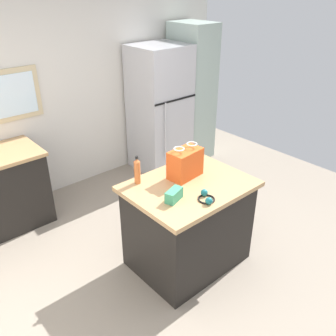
{
  "coord_description": "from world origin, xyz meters",
  "views": [
    {
      "loc": [
        -1.95,
        -1.99,
        2.61
      ],
      "look_at": [
        0.12,
        0.37,
        0.96
      ],
      "focal_mm": 38.82,
      "sensor_mm": 36.0,
      "label": 1
    }
  ],
  "objects": [
    {
      "name": "back_wall",
      "position": [
        -0.01,
        2.32,
        1.37
      ],
      "size": [
        5.2,
        0.13,
        2.73
      ],
      "color": "silver",
      "rests_on": "ground"
    },
    {
      "name": "kitchen_island",
      "position": [
        0.12,
        0.07,
        0.46
      ],
      "size": [
        1.13,
        0.87,
        0.91
      ],
      "color": "black",
      "rests_on": "ground"
    },
    {
      "name": "ear_defenders",
      "position": [
        0.04,
        -0.22,
        0.93
      ],
      "size": [
        0.2,
        0.2,
        0.06
      ],
      "color": "black",
      "rests_on": "kitchen_island"
    },
    {
      "name": "refrigerator",
      "position": [
        1.31,
        1.91,
        0.91
      ],
      "size": [
        0.75,
        0.72,
        1.81
      ],
      "color": "#B7B7BC",
      "rests_on": "ground"
    },
    {
      "name": "bottle",
      "position": [
        -0.23,
        0.4,
        1.04
      ],
      "size": [
        0.06,
        0.06,
        0.27
      ],
      "color": "#C66633",
      "rests_on": "kitchen_island"
    },
    {
      "name": "ground",
      "position": [
        0.0,
        0.0,
        0.0
      ],
      "size": [
        6.25,
        6.25,
        0.0
      ],
      "primitive_type": "plane",
      "color": "gray"
    },
    {
      "name": "shopping_bag",
      "position": [
        0.19,
        0.2,
        1.05
      ],
      "size": [
        0.34,
        0.22,
        0.32
      ],
      "color": "#DB511E",
      "rests_on": "kitchen_island"
    },
    {
      "name": "small_box",
      "position": [
        -0.17,
        -0.04,
        0.96
      ],
      "size": [
        0.19,
        0.13,
        0.1
      ],
      "primitive_type": "cube",
      "rotation": [
        0.0,
        0.0,
        0.31
      ],
      "color": "#388E66",
      "rests_on": "kitchen_island"
    },
    {
      "name": "tall_cabinet",
      "position": [
        1.95,
        1.91,
        1.03
      ],
      "size": [
        0.49,
        0.64,
        2.05
      ],
      "color": "#9EB2A8",
      "rests_on": "ground"
    }
  ]
}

